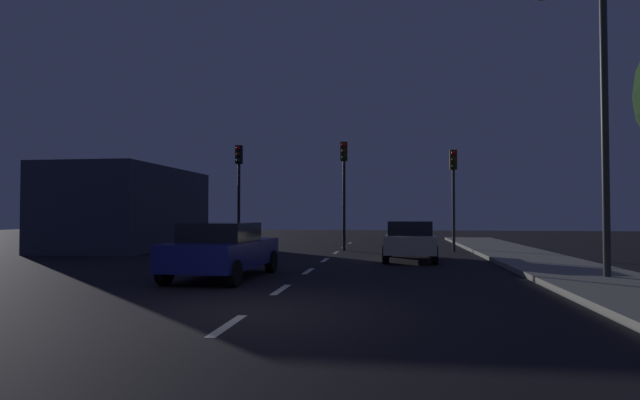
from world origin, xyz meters
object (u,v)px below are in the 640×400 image
(traffic_signal_left, at_px, (239,177))
(car_stopped_ahead, at_px, (410,240))
(traffic_signal_center, at_px, (344,175))
(street_lamp_right, at_px, (593,103))
(traffic_signal_right, at_px, (453,180))
(car_adjacent_lane, at_px, (223,250))

(traffic_signal_left, height_order, car_stopped_ahead, traffic_signal_left)
(car_stopped_ahead, bearing_deg, traffic_signal_center, 121.49)
(traffic_signal_left, bearing_deg, traffic_signal_center, 0.00)
(traffic_signal_center, distance_m, street_lamp_right, 12.70)
(traffic_signal_center, relative_size, car_stopped_ahead, 1.23)
(car_stopped_ahead, bearing_deg, street_lamp_right, -51.96)
(traffic_signal_center, height_order, traffic_signal_right, traffic_signal_center)
(traffic_signal_right, xyz_separation_m, street_lamp_right, (2.27, -10.36, 1.23))
(traffic_signal_center, bearing_deg, traffic_signal_right, -0.01)
(traffic_signal_center, height_order, street_lamp_right, street_lamp_right)
(traffic_signal_center, distance_m, car_stopped_ahead, 6.24)
(traffic_signal_center, bearing_deg, traffic_signal_left, -180.00)
(street_lamp_right, bearing_deg, car_adjacent_lane, -176.98)
(traffic_signal_right, height_order, street_lamp_right, street_lamp_right)
(car_stopped_ahead, distance_m, car_adjacent_lane, 7.99)
(street_lamp_right, bearing_deg, car_stopped_ahead, 128.04)
(traffic_signal_center, relative_size, car_adjacent_lane, 1.19)
(car_adjacent_lane, bearing_deg, traffic_signal_center, 78.41)
(traffic_signal_left, height_order, traffic_signal_center, traffic_signal_center)
(traffic_signal_left, height_order, street_lamp_right, street_lamp_right)
(car_stopped_ahead, xyz_separation_m, street_lamp_right, (4.39, -5.62, 3.76))
(traffic_signal_center, relative_size, traffic_signal_right, 1.10)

